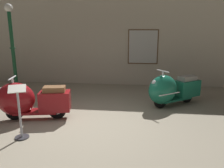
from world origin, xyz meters
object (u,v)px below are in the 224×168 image
at_px(scooter_1, 170,90).
at_px(lamppost, 13,50).
at_px(info_stanchion, 20,117).
at_px(scooter_0, 28,100).

xyz_separation_m(scooter_1, lamppost, (-4.91, 0.60, 0.99)).
height_order(scooter_1, lamppost, lamppost).
distance_m(lamppost, info_stanchion, 3.52).
bearing_deg(scooter_0, info_stanchion, 96.58).
bearing_deg(lamppost, scooter_0, -54.50).
height_order(scooter_0, lamppost, lamppost).
bearing_deg(info_stanchion, scooter_0, 107.85).
bearing_deg(scooter_0, lamppost, -65.77).
bearing_deg(lamppost, scooter_1, -6.94).
relative_size(scooter_1, lamppost, 0.58).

